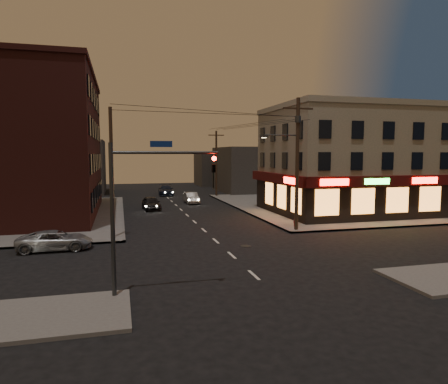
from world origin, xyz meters
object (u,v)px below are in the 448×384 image
object	(u,v)px
suv_cross	(55,240)
sedan_near	(151,203)
sedan_far	(166,190)
fire_hydrant	(295,222)
sedan_mid	(191,198)

from	to	relation	value
suv_cross	sedan_near	size ratio (longest dim) A/B	1.06
sedan_far	fire_hydrant	distance (m)	29.70
sedan_mid	fire_hydrant	bearing A→B (deg)	-76.12
sedan_far	fire_hydrant	world-z (taller)	sedan_far
suv_cross	sedan_mid	world-z (taller)	sedan_mid
sedan_mid	fire_hydrant	size ratio (longest dim) A/B	6.01
fire_hydrant	sedan_near	bearing A→B (deg)	126.71
suv_cross	sedan_near	bearing A→B (deg)	-24.18
sedan_near	sedan_mid	world-z (taller)	sedan_near
sedan_near	sedan_mid	distance (m)	6.81
sedan_near	sedan_far	world-z (taller)	sedan_far
sedan_far	sedan_near	bearing A→B (deg)	-97.98
sedan_mid	fire_hydrant	distance (m)	19.06
suv_cross	sedan_mid	size ratio (longest dim) A/B	1.10
sedan_far	fire_hydrant	xyz separation A→B (m)	(7.10, -28.84, -0.22)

